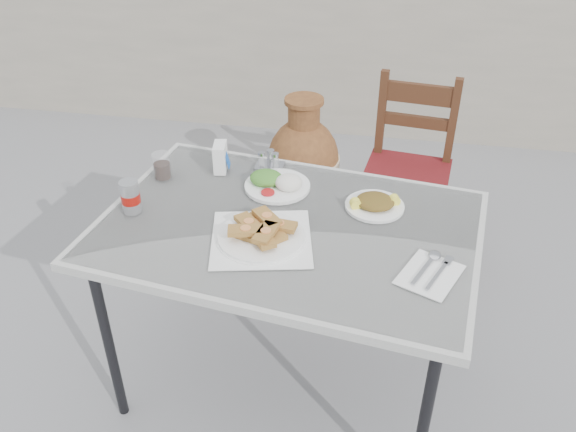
% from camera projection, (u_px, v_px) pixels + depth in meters
% --- Properties ---
extents(ground, '(80.00, 80.00, 0.00)m').
position_uv_depth(ground, '(305.00, 387.00, 2.54)').
color(ground, slate).
rests_on(ground, ground).
extents(cafe_table, '(1.43, 1.07, 0.80)m').
position_uv_depth(cafe_table, '(288.00, 237.00, 2.16)').
color(cafe_table, black).
rests_on(cafe_table, ground).
extents(pide_plate, '(0.40, 0.40, 0.07)m').
position_uv_depth(pide_plate, '(261.00, 232.00, 2.04)').
color(pide_plate, white).
rests_on(pide_plate, cafe_table).
extents(salad_rice_plate, '(0.25, 0.25, 0.06)m').
position_uv_depth(salad_rice_plate, '(277.00, 182.00, 2.32)').
color(salad_rice_plate, white).
rests_on(salad_rice_plate, cafe_table).
extents(salad_chopped_plate, '(0.22, 0.22, 0.05)m').
position_uv_depth(salad_chopped_plate, '(375.00, 203.00, 2.20)').
color(salad_chopped_plate, white).
rests_on(salad_chopped_plate, cafe_table).
extents(soda_can, '(0.07, 0.07, 0.12)m').
position_uv_depth(soda_can, '(130.00, 197.00, 2.16)').
color(soda_can, silver).
rests_on(soda_can, cafe_table).
extents(cola_glass, '(0.07, 0.07, 0.10)m').
position_uv_depth(cola_glass, '(162.00, 167.00, 2.37)').
color(cola_glass, white).
rests_on(cola_glass, cafe_table).
extents(napkin_holder, '(0.07, 0.10, 0.11)m').
position_uv_depth(napkin_holder, '(220.00, 157.00, 2.41)').
color(napkin_holder, white).
rests_on(napkin_holder, cafe_table).
extents(condiment_caddy, '(0.12, 0.10, 0.08)m').
position_uv_depth(condiment_caddy, '(269.00, 162.00, 2.44)').
color(condiment_caddy, '#B2B2B9').
rests_on(condiment_caddy, cafe_table).
extents(cutlery_napkin, '(0.23, 0.25, 0.02)m').
position_uv_depth(cutlery_napkin, '(431.00, 271.00, 1.91)').
color(cutlery_napkin, white).
rests_on(cutlery_napkin, cafe_table).
extents(chair, '(0.46, 0.46, 0.94)m').
position_uv_depth(chair, '(408.00, 170.00, 3.08)').
color(chair, '#3E2511').
rests_on(chair, ground).
extents(terracotta_urn, '(0.41, 0.41, 0.72)m').
position_uv_depth(terracotta_urn, '(303.00, 162.00, 3.45)').
color(terracotta_urn, brown).
rests_on(terracotta_urn, ground).
extents(back_wall, '(6.00, 0.25, 1.20)m').
position_uv_depth(back_wall, '(361.00, 50.00, 4.25)').
color(back_wall, '#A19786').
rests_on(back_wall, ground).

